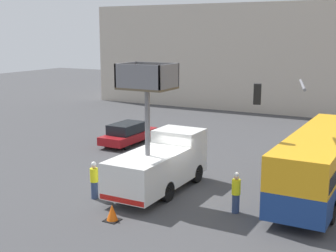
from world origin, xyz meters
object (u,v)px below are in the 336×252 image
road_worker_near_truck (94,180)px  road_worker_directing (236,193)px  city_bus (321,159)px  utility_truck (160,161)px  traffic_light_pole (312,120)px  parked_car_curbside (128,133)px  traffic_cone_near_truck (112,213)px

road_worker_near_truck → road_worker_directing: (6.40, 1.50, 0.02)m
road_worker_near_truck → road_worker_directing: road_worker_directing is taller
city_bus → utility_truck: bearing=107.7°
traffic_light_pole → city_bus: bearing=85.8°
road_worker_directing → parked_car_curbside: 13.83m
city_bus → road_worker_directing: (-2.70, -4.12, -0.86)m
city_bus → parked_car_curbside: city_bus is taller
utility_truck → city_bus: 7.67m
utility_truck → road_worker_directing: (4.27, -0.93, -0.59)m
utility_truck → traffic_light_pole: size_ratio=1.10×
road_worker_near_truck → traffic_cone_near_truck: road_worker_near_truck is taller
parked_car_curbside → traffic_cone_near_truck: bearing=-59.3°
parked_car_curbside → road_worker_directing: bearing=-37.0°
utility_truck → traffic_cone_near_truck: (0.13, -4.21, -1.17)m
traffic_cone_near_truck → traffic_light_pole: bearing=38.6°
city_bus → traffic_light_pole: (-0.15, -2.05, 2.17)m
utility_truck → traffic_cone_near_truck: size_ratio=9.04×
utility_truck → road_worker_near_truck: 3.29m
utility_truck → road_worker_near_truck: utility_truck is taller
city_bus → parked_car_curbside: 14.41m
traffic_light_pole → road_worker_near_truck: size_ratio=3.22×
utility_truck → road_worker_near_truck: bearing=-131.2°
utility_truck → road_worker_directing: 4.41m
road_worker_near_truck → parked_car_curbside: size_ratio=0.37×
utility_truck → parked_car_curbside: utility_truck is taller
road_worker_directing → road_worker_near_truck: bearing=178.7°
city_bus → road_worker_directing: 5.00m
utility_truck → traffic_cone_near_truck: bearing=-88.3°
traffic_cone_near_truck → city_bus: bearing=47.2°
road_worker_near_truck → road_worker_directing: size_ratio=0.99×
road_worker_near_truck → traffic_cone_near_truck: (2.26, -1.77, -0.56)m
traffic_light_pole → road_worker_directing: 4.47m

